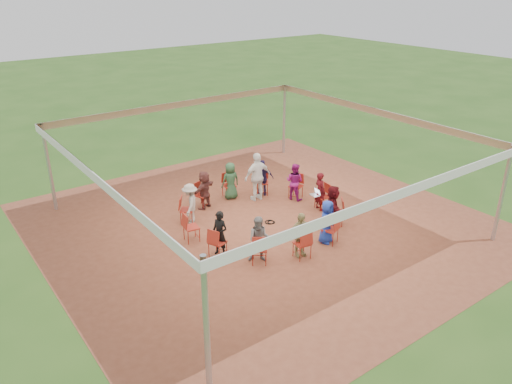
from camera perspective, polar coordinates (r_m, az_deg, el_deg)
ground at (r=16.08m, az=0.60°, el=-3.63°), size 80.00×80.00×0.00m
dirt_patch at (r=16.08m, az=0.60°, el=-3.61°), size 13.00×13.00×0.00m
tent at (r=15.14m, az=0.64°, el=4.37°), size 10.33×10.33×3.00m
chair_0 at (r=17.05m, az=7.62°, el=-0.52°), size 0.49×0.48×0.90m
chair_1 at (r=17.78m, az=4.58°, el=0.66°), size 0.57×0.55×0.90m
chair_2 at (r=18.05m, az=0.76°, el=1.10°), size 0.60×0.61×0.90m
chair_3 at (r=17.81m, az=-3.08°, el=0.75°), size 0.48×0.49×0.90m
chair_4 at (r=17.11m, az=-6.22°, el=-0.35°), size 0.55×0.57×0.90m
chair_5 at (r=16.09m, az=-7.89°, el=-2.06°), size 0.61×0.60×0.90m
chair_6 at (r=15.00m, az=-7.40°, el=-4.04°), size 0.49×0.48×0.90m
chair_7 at (r=14.13m, az=-4.42°, el=-5.76°), size 0.57×0.55×0.90m
chair_8 at (r=13.78m, az=0.40°, el=-6.50°), size 0.60×0.61×0.90m
chair_9 at (r=14.08m, az=5.30°, el=-5.89°), size 0.48×0.49×0.90m
chair_10 at (r=14.92m, az=8.46°, el=-4.26°), size 0.55×0.57×0.90m
chair_11 at (r=16.02m, az=9.15°, el=-2.27°), size 0.61×0.60×0.90m
person_seated_0 at (r=16.89m, az=7.33°, el=0.09°), size 0.39×0.53×1.34m
person_seated_1 at (r=17.59m, az=4.42°, el=1.20°), size 0.59×0.74×1.34m
person_seated_2 at (r=17.85m, az=0.76°, el=1.62°), size 0.86×0.80×1.34m
person_seated_3 at (r=17.63m, az=-2.93°, el=1.29°), size 0.70×0.45×1.34m
person_seated_4 at (r=16.96m, az=-5.93°, el=0.25°), size 1.32×0.89×1.34m
person_seated_5 at (r=15.98m, az=-7.51°, el=-1.34°), size 0.87×0.94×1.34m
person_seated_6 at (r=14.10m, az=-4.16°, el=-4.76°), size 0.48×0.57×1.34m
person_seated_7 at (r=13.77m, az=0.41°, el=-5.44°), size 0.74×0.70×1.34m
person_seated_8 at (r=14.06m, az=5.06°, el=-4.89°), size 0.83×0.51×1.34m
person_seated_9 at (r=14.86m, az=8.09°, el=-3.38°), size 0.74×0.58×1.34m
person_seated_10 at (r=15.91m, az=8.77°, el=-1.54°), size 1.13×1.26×1.34m
standing_person at (r=17.42m, az=0.17°, el=1.77°), size 1.05×0.59×1.74m
cable_coil at (r=16.13m, az=1.63°, el=-3.46°), size 0.39×0.39×0.03m
laptop at (r=16.82m, az=6.88°, el=-0.13°), size 0.31×0.36×0.23m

